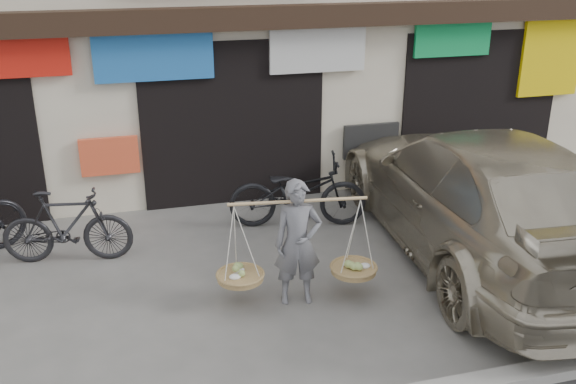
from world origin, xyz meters
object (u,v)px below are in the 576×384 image
object	(u,v)px
street_vendor	(298,248)
bike_2	(298,192)
bike_1	(67,226)
suv	(478,193)

from	to	relation	value
street_vendor	bike_2	bearing A→B (deg)	81.51
bike_1	suv	bearing A→B (deg)	-92.00
street_vendor	bike_1	size ratio (longest dim) A/B	1.11
bike_1	bike_2	world-z (taller)	bike_2
street_vendor	bike_1	xyz separation A→B (m)	(-2.75, 1.83, -0.20)
street_vendor	suv	bearing A→B (deg)	20.86
street_vendor	bike_1	bearing A→B (deg)	153.96
street_vendor	bike_1	distance (m)	3.31
bike_1	bike_2	bearing A→B (deg)	-74.56
bike_1	bike_2	xyz separation A→B (m)	(3.37, 0.33, 0.03)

